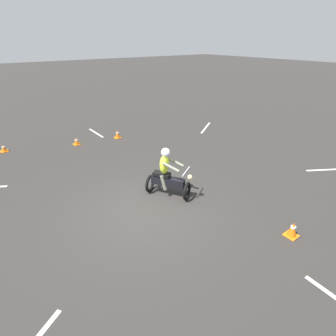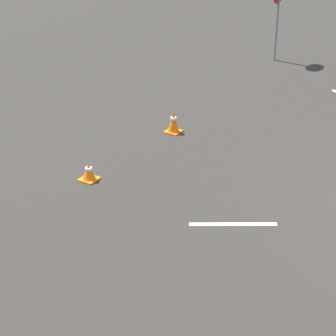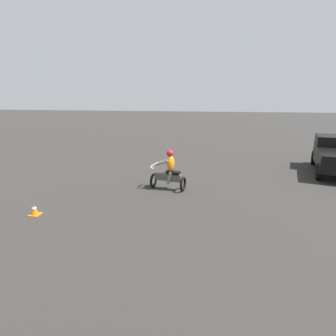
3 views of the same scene
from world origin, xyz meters
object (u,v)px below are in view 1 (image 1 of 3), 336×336
Objects in this scene: motorcycle_rider_foreground at (167,175)px; traffic_cone_far_center at (4,148)px; traffic_cone_near_right at (293,230)px; traffic_cone_near_left at (76,141)px; traffic_cone_far_left at (118,134)px.

traffic_cone_far_center is at bearing -94.09° from motorcycle_rider_foreground.
traffic_cone_near_left is at bearing 12.96° from traffic_cone_near_right.
traffic_cone_near_right is at bearing -167.04° from traffic_cone_near_left.
motorcycle_rider_foreground reaches higher than traffic_cone_far_left.
traffic_cone_near_right reaches higher than traffic_cone_near_left.
traffic_cone_near_right is 9.54m from traffic_cone_far_left.
motorcycle_rider_foreground is at bearing 168.58° from traffic_cone_far_left.
traffic_cone_far_center is at bearing 69.75° from traffic_cone_near_left.
traffic_cone_near_left is at bearing 80.83° from traffic_cone_far_left.
motorcycle_rider_foreground is 6.11m from traffic_cone_far_left.
motorcycle_rider_foreground reaches higher than traffic_cone_near_right.
motorcycle_rider_foreground is 8.33m from traffic_cone_far_center.
traffic_cone_near_left reaches higher than traffic_cone_far_center.
traffic_cone_far_center is at bearing 25.56° from traffic_cone_near_right.
traffic_cone_near_right reaches higher than traffic_cone_far_center.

